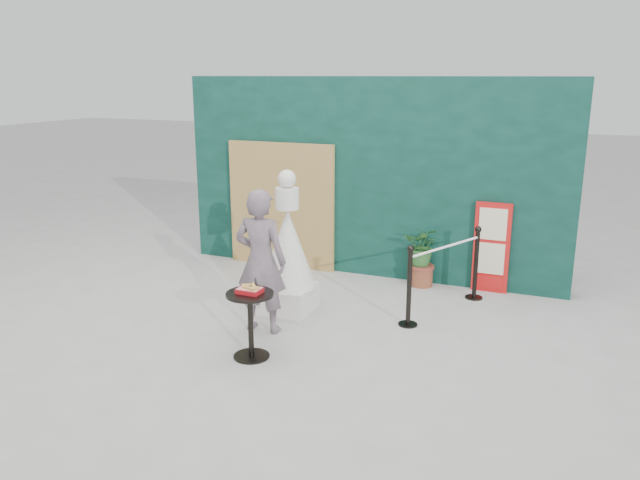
% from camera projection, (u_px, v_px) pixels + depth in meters
% --- Properties ---
extents(ground, '(60.00, 60.00, 0.00)m').
position_uv_depth(ground, '(279.00, 350.00, 7.06)').
color(ground, '#ADAAA5').
rests_on(ground, ground).
extents(back_wall, '(6.00, 0.30, 3.00)m').
position_uv_depth(back_wall, '(369.00, 178.00, 9.48)').
color(back_wall, '#0A2D24').
rests_on(back_wall, ground).
extents(bamboo_fence, '(1.80, 0.08, 2.00)m').
position_uv_depth(bamboo_fence, '(281.00, 205.00, 9.94)').
color(bamboo_fence, tan).
rests_on(bamboo_fence, ground).
extents(woman, '(0.66, 0.45, 1.75)m').
position_uv_depth(woman, '(261.00, 261.00, 7.40)').
color(woman, slate).
rests_on(woman, ground).
extents(menu_board, '(0.50, 0.07, 1.30)m').
position_uv_depth(menu_board, '(491.00, 248.00, 8.82)').
color(menu_board, red).
rests_on(menu_board, ground).
extents(statue, '(0.73, 0.73, 1.87)m').
position_uv_depth(statue, '(288.00, 255.00, 8.06)').
color(statue, white).
rests_on(statue, ground).
extents(cafe_table, '(0.52, 0.52, 0.75)m').
position_uv_depth(cafe_table, '(250.00, 315.00, 6.77)').
color(cafe_table, black).
rests_on(cafe_table, ground).
extents(food_basket, '(0.26, 0.19, 0.11)m').
position_uv_depth(food_basket, '(250.00, 290.00, 6.69)').
color(food_basket, '#AA1218').
rests_on(food_basket, cafe_table).
extents(planter, '(0.53, 0.46, 0.91)m').
position_uv_depth(planter, '(423.00, 251.00, 9.09)').
color(planter, brown).
rests_on(planter, ground).
extents(stanchion_barrier, '(0.84, 1.54, 1.03)m').
position_uv_depth(stanchion_barrier, '(444.00, 275.00, 8.11)').
color(stanchion_barrier, black).
rests_on(stanchion_barrier, ground).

